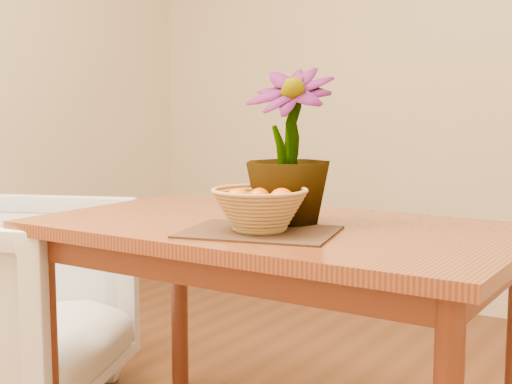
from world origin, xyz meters
The scene contains 6 objects.
wall_back centered at (0.00, 2.25, 1.35)m, with size 4.00×0.02×2.70m, color beige.
table centered at (0.00, 0.30, 0.66)m, with size 1.40×0.80×0.75m.
placemat centered at (0.05, 0.14, 0.75)m, with size 0.40×0.30×0.01m, color #3E2516.
wicker_basket centered at (0.05, 0.14, 0.81)m, with size 0.26×0.26×0.11m.
orange_pile centered at (0.05, 0.14, 0.83)m, with size 0.17×0.16×0.07m.
potted_plant centered at (0.04, 0.31, 0.97)m, with size 0.25×0.25×0.45m, color #1A4313.
Camera 1 is at (1.06, -1.44, 1.09)m, focal length 50.00 mm.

